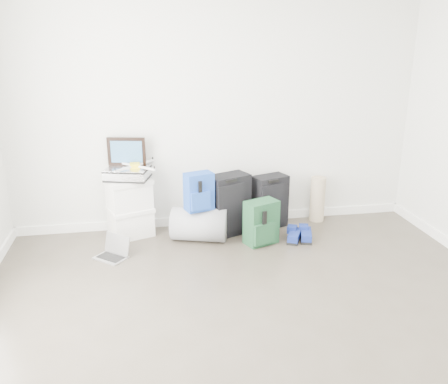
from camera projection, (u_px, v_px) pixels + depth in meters
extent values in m
plane|color=#3E372D|center=(276.00, 359.00, 3.22)|extent=(5.00, 5.00, 0.00)
cube|color=silver|center=(217.00, 107.00, 5.12)|extent=(4.50, 0.02, 2.70)
cube|color=white|center=(218.00, 219.00, 5.52)|extent=(4.50, 0.02, 0.10)
cube|color=white|center=(131.00, 223.00, 5.17)|extent=(0.52, 0.46, 0.28)
cube|color=white|center=(130.00, 209.00, 5.12)|extent=(0.54, 0.49, 0.04)
cube|color=white|center=(129.00, 195.00, 5.07)|extent=(0.52, 0.46, 0.28)
cube|color=white|center=(128.00, 181.00, 5.01)|extent=(0.54, 0.49, 0.04)
cube|color=#B2B2B7|center=(128.00, 174.00, 4.99)|extent=(0.50, 0.42, 0.13)
cube|color=black|center=(126.00, 152.00, 5.01)|extent=(0.40, 0.11, 0.30)
cube|color=navy|center=(126.00, 152.00, 5.00)|extent=(0.33, 0.07, 0.23)
cube|color=yellow|center=(135.00, 166.00, 4.95)|extent=(0.10, 0.10, 0.05)
cube|color=white|center=(144.00, 163.00, 5.07)|extent=(0.21, 0.22, 0.02)
cube|color=white|center=(125.00, 164.00, 5.03)|extent=(0.22, 0.21, 0.02)
cube|color=white|center=(125.00, 169.00, 4.84)|extent=(0.21, 0.22, 0.02)
cube|color=white|center=(145.00, 168.00, 4.88)|extent=(0.22, 0.21, 0.02)
cylinder|color=gray|center=(199.00, 224.00, 5.02)|extent=(0.65, 0.51, 0.35)
cube|color=#193EA5|center=(199.00, 192.00, 4.89)|extent=(0.32, 0.25, 0.40)
cube|color=#193EA5|center=(200.00, 201.00, 4.82)|extent=(0.22, 0.12, 0.19)
cube|color=black|center=(229.00, 204.00, 5.15)|extent=(0.49, 0.40, 0.67)
cube|color=black|center=(231.00, 209.00, 5.02)|extent=(0.31, 0.16, 0.54)
cube|color=black|center=(231.00, 181.00, 4.93)|extent=(0.13, 0.08, 0.03)
cube|color=#15391F|center=(261.00, 222.00, 4.93)|extent=(0.38, 0.31, 0.47)
cube|color=#15391F|center=(264.00, 233.00, 4.86)|extent=(0.25, 0.15, 0.22)
cube|color=black|center=(270.00, 201.00, 5.35)|extent=(0.43, 0.34, 0.60)
cube|color=black|center=(273.00, 205.00, 5.24)|extent=(0.28, 0.13, 0.48)
cube|color=black|center=(273.00, 181.00, 5.15)|extent=(0.13, 0.07, 0.03)
cube|color=black|center=(294.00, 239.00, 5.06)|extent=(0.23, 0.31, 0.03)
cube|color=navy|center=(294.00, 235.00, 5.05)|extent=(0.22, 0.30, 0.07)
cube|color=black|center=(306.00, 238.00, 5.08)|extent=(0.19, 0.31, 0.03)
cube|color=navy|center=(306.00, 234.00, 5.07)|extent=(0.19, 0.30, 0.07)
cylinder|color=tan|center=(317.00, 199.00, 5.54)|extent=(0.17, 0.17, 0.53)
cube|color=#BABBBF|center=(111.00, 258.00, 4.65)|extent=(0.37, 0.36, 0.01)
cube|color=black|center=(111.00, 257.00, 4.65)|extent=(0.29, 0.28, 0.00)
cube|color=black|center=(117.00, 244.00, 4.70)|extent=(0.24, 0.21, 0.20)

